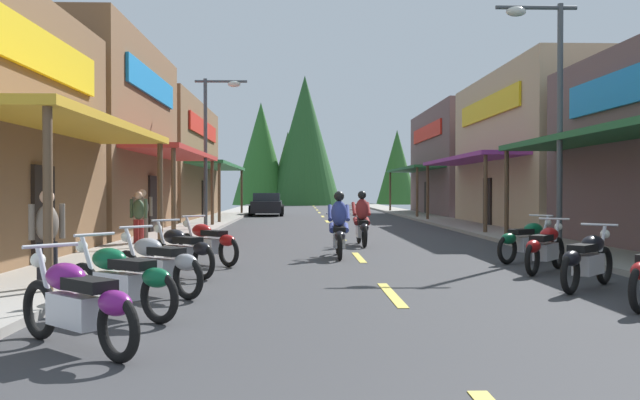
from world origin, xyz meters
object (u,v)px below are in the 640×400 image
motorcycle_parked_left_2 (157,263)px  pedestrian_waiting (139,215)px  streetlamp_left (213,132)px  rider_cruising_trailing (362,223)px  motorcycle_parked_left_3 (181,250)px  parked_car_curbside (267,204)px  motorcycle_parked_right_4 (527,240)px  motorcycle_parked_left_4 (208,242)px  pedestrian_browsing (142,213)px  motorcycle_parked_left_1 (121,278)px  streetlamp_right (548,92)px  motorcycle_parked_right_2 (588,259)px  motorcycle_parked_right_3 (545,247)px  rider_cruising_lead (339,230)px  motorcycle_parked_left_0 (77,302)px  pedestrian_by_shop (47,234)px

motorcycle_parked_left_2 → pedestrian_waiting: (-2.27, 8.46, 0.40)m
streetlamp_left → rider_cruising_trailing: (5.08, -6.80, -3.18)m
motorcycle_parked_left_3 → parked_car_curbside: size_ratio=0.38×
motorcycle_parked_right_4 → motorcycle_parked_left_4: same height
rider_cruising_trailing → parked_car_curbside: rider_cruising_trailing is taller
pedestrian_browsing → pedestrian_waiting: size_ratio=1.04×
motorcycle_parked_left_2 → pedestrian_browsing: (-2.26, 8.86, 0.44)m
motorcycle_parked_left_1 → rider_cruising_trailing: size_ratio=0.82×
motorcycle_parked_left_1 → motorcycle_parked_left_4: same height
rider_cruising_trailing → streetlamp_right: bearing=-124.4°
motorcycle_parked_right_4 → motorcycle_parked_right_2: bearing=-132.6°
rider_cruising_trailing → motorcycle_parked_left_4: bearing=140.9°
motorcycle_parked_right_3 → pedestrian_browsing: 11.10m
streetlamp_left → motorcycle_parked_right_3: bearing=-58.6°
motorcycle_parked_right_3 → rider_cruising_lead: rider_cruising_lead is taller
rider_cruising_lead → pedestrian_browsing: size_ratio=1.33×
motorcycle_parked_right_3 → pedestrian_waiting: 10.89m
motorcycle_parked_right_3 → motorcycle_parked_right_2: bearing=-145.1°
rider_cruising_lead → streetlamp_right: bearing=-82.5°
motorcycle_parked_left_4 → parked_car_curbside: 27.41m
motorcycle_parked_right_2 → motorcycle_parked_left_1: (-6.87, -2.17, 0.00)m
motorcycle_parked_left_0 → rider_cruising_lead: bearing=-66.2°
motorcycle_parked_right_2 → streetlamp_left: bearing=70.2°
motorcycle_parked_left_2 → rider_cruising_lead: bearing=-77.5°
motorcycle_parked_left_3 → rider_cruising_trailing: rider_cruising_trailing is taller
motorcycle_parked_right_4 → streetlamp_right: bearing=20.2°
motorcycle_parked_left_0 → pedestrian_by_shop: (-1.65, 3.69, 0.43)m
motorcycle_parked_right_2 → pedestrian_waiting: 12.13m
motorcycle_parked_left_0 → motorcycle_parked_left_4: same height
pedestrian_by_shop → motorcycle_parked_left_3: bearing=96.7°
motorcycle_parked_right_4 → pedestrian_waiting: 10.27m
motorcycle_parked_left_4 → motorcycle_parked_left_1: bearing=134.0°
streetlamp_left → pedestrian_waiting: 7.99m
motorcycle_parked_left_3 → pedestrian_browsing: 6.96m
motorcycle_parked_left_2 → motorcycle_parked_left_3: size_ratio=1.02×
motorcycle_parked_left_0 → motorcycle_parked_left_3: same height
motorcycle_parked_left_3 → rider_cruising_trailing: bearing=-73.2°
streetlamp_left → parked_car_curbside: streetlamp_left is taller
motorcycle_parked_left_0 → motorcycle_parked_left_1: bearing=-46.0°
motorcycle_parked_left_4 → pedestrian_browsing: bearing=-15.4°
streetlamp_right → motorcycle_parked_left_2: 10.88m
motorcycle_parked_left_3 → rider_cruising_lead: (3.13, 3.33, 0.17)m
motorcycle_parked_right_3 → pedestrian_browsing: pedestrian_browsing is taller
motorcycle_parked_left_4 → parked_car_curbside: parked_car_curbside is taller
pedestrian_by_shop → streetlamp_right: bearing=75.6°
pedestrian_waiting → parked_car_curbside: 23.32m
streetlamp_left → motorcycle_parked_left_3: (1.10, -13.52, -3.35)m
rider_cruising_trailing → motorcycle_parked_left_2: bearing=155.4°
pedestrian_by_shop → pedestrian_browsing: 8.75m
motorcycle_parked_left_2 → motorcycle_parked_left_4: bearing=-51.3°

